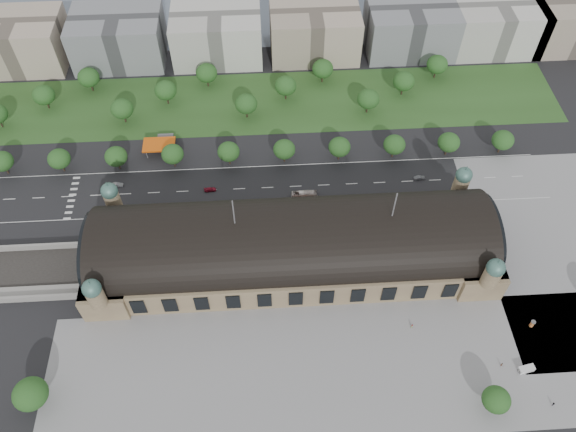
{
  "coord_description": "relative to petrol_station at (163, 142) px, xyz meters",
  "views": [
    {
      "loc": [
        -8.66,
        -119.25,
        179.55
      ],
      "look_at": [
        -0.88,
        11.11,
        14.0
      ],
      "focal_mm": 35.0,
      "sensor_mm": 36.0,
      "label": 1
    }
  ],
  "objects": [
    {
      "name": "office_7",
      "position": [
        208.91,
        67.72,
        9.05
      ],
      "size": [
        45.0,
        32.0,
        24.0
      ],
      "primitive_type": "cube",
      "color": "#B4A28D",
      "rests_on": "ground"
    },
    {
      "name": "tree_belt_4",
      "position": [
        -0.09,
        29.72,
        5.1
      ],
      "size": [
        10.4,
        10.4,
        12.48
      ],
      "color": "#2D2116",
      "rests_on": "ground"
    },
    {
      "name": "tree_plaza_s",
      "position": [
        113.91,
        -125.28,
        3.86
      ],
      "size": [
        9.0,
        9.0,
        10.64
      ],
      "color": "#2D2116",
      "rests_on": "ground"
    },
    {
      "name": "tree_belt_1",
      "position": [
        -57.09,
        29.72,
        5.1
      ],
      "size": [
        10.4,
        10.4,
        12.48
      ],
      "color": "#2D2116",
      "rests_on": "ground"
    },
    {
      "name": "tree_row_8",
      "position": [
        125.91,
        -12.28,
        4.48
      ],
      "size": [
        9.6,
        9.6,
        11.52
      ],
      "color": "#2D2116",
      "rests_on": "ground"
    },
    {
      "name": "parked_car_0",
      "position": [
        -10.78,
        -41.22,
        -2.18
      ],
      "size": [
        4.92,
        3.62,
        1.55
      ],
      "primitive_type": "imported",
      "rotation": [
        0.0,
        0.0,
        -1.09
      ],
      "color": "black",
      "rests_on": "ground"
    },
    {
      "name": "pedestrian_1",
      "position": [
        121.48,
        -111.64,
        -1.98
      ],
      "size": [
        0.65,
        0.81,
        1.94
      ],
      "primitive_type": "imported",
      "rotation": [
        0.0,
        0.0,
        1.29
      ],
      "color": "gray",
      "rests_on": "ground"
    },
    {
      "name": "office_5",
      "position": [
        123.91,
        67.72,
        9.05
      ],
      "size": [
        45.0,
        32.0,
        24.0
      ],
      "primitive_type": "cube",
      "color": "gray",
      "rests_on": "ground"
    },
    {
      "name": "tree_row_2",
      "position": [
        -18.09,
        -12.28,
        4.48
      ],
      "size": [
        9.6,
        9.6,
        11.52
      ],
      "color": "#2D2116",
      "rests_on": "ground"
    },
    {
      "name": "petrol_station",
      "position": [
        0.0,
        0.0,
        0.0
      ],
      "size": [
        14.0,
        13.0,
        5.05
      ],
      "color": "#D9540C",
      "rests_on": "ground"
    },
    {
      "name": "advertising_column",
      "position": [
        136.36,
        -97.69,
        -1.3
      ],
      "size": [
        1.67,
        1.67,
        3.17
      ],
      "color": "#D53558",
      "rests_on": "ground"
    },
    {
      "name": "plaza_east",
      "position": [
        156.91,
        -65.28,
        -2.95
      ],
      "size": [
        56.0,
        100.0,
        0.12
      ],
      "primitive_type": "cube",
      "color": "gray",
      "rests_on": "ground"
    },
    {
      "name": "bus_mid",
      "position": [
        61.17,
        -33.28,
        -1.44
      ],
      "size": [
        10.84,
        2.62,
        3.01
      ],
      "primitive_type": "imported",
      "rotation": [
        0.0,
        0.0,
        1.58
      ],
      "color": "silver",
      "rests_on": "ground"
    },
    {
      "name": "tree_row_9",
      "position": [
        149.91,
        -12.28,
        4.48
      ],
      "size": [
        9.6,
        9.6,
        11.52
      ],
      "color": "#2D2116",
      "rests_on": "ground"
    },
    {
      "name": "bus_west",
      "position": [
        58.52,
        -38.28,
        -1.21
      ],
      "size": [
        12.62,
        3.65,
        3.47
      ],
      "primitive_type": "imported",
      "rotation": [
        0.0,
        0.0,
        1.63
      ],
      "color": "#B6451D",
      "rests_on": "ground"
    },
    {
      "name": "parked_car_3",
      "position": [
        -7.94,
        -41.56,
        -2.19
      ],
      "size": [
        4.59,
        4.16,
        1.51
      ],
      "primitive_type": "imported",
      "rotation": [
        0.0,
        0.0,
        -0.9
      ],
      "color": "slate",
      "rests_on": "ground"
    },
    {
      "name": "tree_belt_5",
      "position": [
        18.91,
        41.72,
        5.1
      ],
      "size": [
        10.4,
        10.4,
        12.48
      ],
      "color": "#2D2116",
      "rests_on": "ground"
    },
    {
      "name": "tree_belt_6",
      "position": [
        37.91,
        17.72,
        5.1
      ],
      "size": [
        10.4,
        10.4,
        12.48
      ],
      "color": "#2D2116",
      "rests_on": "ground"
    },
    {
      "name": "tree_row_5",
      "position": [
        53.91,
        -12.28,
        4.48
      ],
      "size": [
        9.6,
        9.6,
        11.52
      ],
      "color": "#2D2116",
      "rests_on": "ground"
    },
    {
      "name": "tree_row_0",
      "position": [
        -66.09,
        -12.28,
        4.48
      ],
      "size": [
        9.6,
        9.6,
        11.52
      ],
      "color": "#2D2116",
      "rests_on": "ground"
    },
    {
      "name": "tree_row_4",
      "position": [
        29.91,
        -12.28,
        4.48
      ],
      "size": [
        9.6,
        9.6,
        11.52
      ],
      "color": "#2D2116",
      "rests_on": "ground"
    },
    {
      "name": "bus_east",
      "position": [
        71.44,
        -38.28,
        -1.28
      ],
      "size": [
        12.17,
        3.7,
        3.34
      ],
      "primitive_type": "imported",
      "rotation": [
        0.0,
        0.0,
        1.65
      ],
      "color": "beige",
      "rests_on": "ground"
    },
    {
      "name": "tree_belt_7",
      "position": [
        56.91,
        29.72,
        5.1
      ],
      "size": [
        10.4,
        10.4,
        12.48
      ],
      "color": "#2D2116",
      "rests_on": "ground"
    },
    {
      "name": "office_3",
      "position": [
        23.91,
        67.72,
        9.05
      ],
      "size": [
        45.0,
        32.0,
        24.0
      ],
      "primitive_type": "cube",
      "color": "beige",
      "rests_on": "ground"
    },
    {
      "name": "office_4",
      "position": [
        73.91,
        67.72,
        9.05
      ],
      "size": [
        45.0,
        32.0,
        24.0
      ],
      "primitive_type": "cube",
      "color": "#B4A28D",
      "rests_on": "ground"
    },
    {
      "name": "pedestrian_0",
      "position": [
        94.2,
        -95.7,
        -2.02
      ],
      "size": [
        1.01,
        0.73,
        1.86
      ],
      "primitive_type": "imported",
      "rotation": [
        0.0,
        0.0,
        0.26
      ],
      "color": "gray",
      "rests_on": "ground"
    },
    {
      "name": "traffic_car_6",
      "position": [
        120.54,
        -38.08,
        -2.24
      ],
      "size": [
        5.25,
        2.62,
        1.43
      ],
      "primitive_type": "imported",
      "rotation": [
        0.0,
        0.0,
        -1.62
      ],
      "color": "silver",
      "rests_on": "ground"
    },
    {
      "name": "tree_belt_2",
      "position": [
        -38.09,
        41.72,
        5.1
      ],
      "size": [
        10.4,
        10.4,
        12.48
      ],
      "color": "#2D2116",
      "rests_on": "ground"
    },
    {
      "name": "station",
      "position": [
        53.91,
        -65.28,
        7.33
      ],
      "size": [
        150.0,
        48.4,
        44.3
      ],
      "color": "#97855E",
      "rests_on": "ground"
    },
    {
      "name": "tree_belt_11",
      "position": [
        132.91,
        41.72,
        5.1
      ],
      "size": [
        10.4,
        10.4,
        12.48
      ],
      "color": "#2D2116",
      "rests_on": "ground"
    },
    {
      "name": "tree_belt_9",
      "position": [
        94.91,
        17.72,
        5.1
      ],
      "size": [
        10.4,
        10.4,
        12.48
      ],
      "color": "#2D2116",
      "rests_on": "ground"
    },
    {
      "name": "tree_belt_8",
      "position": [
        75.91,
        41.72,
        5.1
      ],
      "size": [
        10.4,
        10.4,
        12.48
      ],
      "color": "#2D2116",
      "rests_on": "ground"
    },
    {
      "name": "plaza_south",
      "position": [
        63.91,
        -109.28,
        -2.95
      ],
      "size": [
        190.0,
        48.0,
        0.12
      ],
      "primitive_type": "cube",
      "color": "gray",
      "rests_on": "ground"
    },
    {
      "name": "traffic_car_2",
      "position": [
        1.17,
        -36.02,
        -2.28
      ],
      "size": [
        4.94,
        2.53,
        1.33
      ],
      "primitive_type": "imported",
      "rotation": [
        0.0,
        0.0,
        -1.64
      ],
      "color": "black",
      "rests_on": "ground"
    },
    {
      "name": "tree_row_6",
      "position": [
        77.91,
        -12.28,
        4.48
      ],
      "size": [
        9.6,
        9.6,
        11.52
      ],
      "color": "#2D2116",
      "rests_on": "ground"
    },
    {
      "name": "pedestrian_2",
      "position": [
        137.72,
        -96.94,
        -2.02
      ],
      "size": [
        0.65,
        0.97,
        1.86
      ],
      "primitive_type": "imported",
      "rotation": [
        0.0,
        0.0,
        1.72
      ],
      "color": "gray",
      "rests_on": "ground"
    },
    {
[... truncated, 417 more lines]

